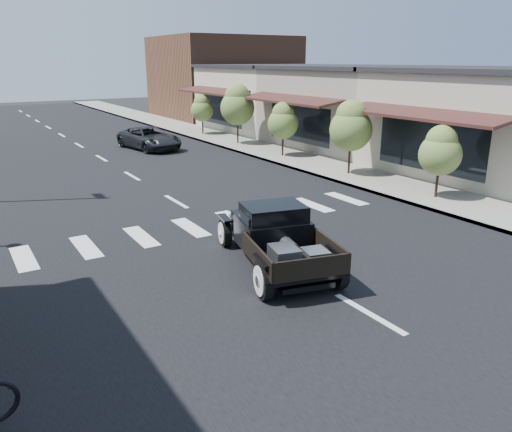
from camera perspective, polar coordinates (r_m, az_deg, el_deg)
ground at (r=12.78m, az=3.37°, el=-5.69°), size 120.00×120.00×0.00m
road at (r=25.99m, az=-16.07°, el=5.63°), size 14.00×80.00×0.02m
road_markings at (r=21.33m, az=-12.27°, el=3.42°), size 12.00×60.00×0.06m
sidewalk_right at (r=29.38m, az=0.12°, el=7.73°), size 3.00×80.00×0.15m
storefront_near at (r=25.85m, az=26.52°, el=9.48°), size 10.00×9.00×4.50m
storefront_mid at (r=31.53m, az=12.43°, el=11.98°), size 10.00×9.00×4.50m
storefront_far at (r=38.49m, az=2.90°, el=13.26°), size 10.00×9.00×4.50m
far_building_right at (r=47.22m, az=-3.72°, el=15.53°), size 11.00×10.00×7.00m
small_tree_a at (r=19.46m, az=20.20°, el=5.72°), size 1.53×1.53×2.55m
small_tree_b at (r=22.61m, az=10.73°, el=8.71°), size 1.87×1.87×3.12m
small_tree_c at (r=26.67m, az=3.09°, el=9.80°), size 1.61×1.61×2.69m
small_tree_d at (r=30.66m, az=-2.12°, el=11.48°), size 2.05×2.05×3.41m
small_tree_e at (r=34.99m, az=-6.15°, el=11.42°), size 1.53×1.53×2.55m
hotrod_pickup at (r=12.45m, az=2.32°, el=-2.35°), size 3.20×5.03×1.61m
second_car at (r=30.09m, az=-12.10°, el=8.67°), size 2.87×4.90×1.28m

